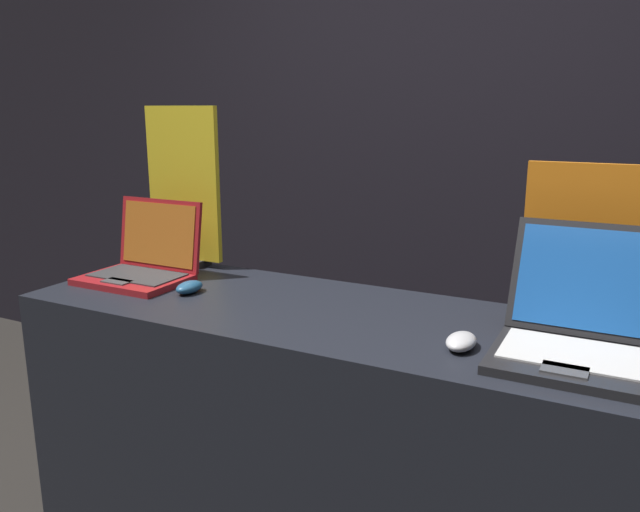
{
  "coord_description": "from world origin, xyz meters",
  "views": [
    {
      "loc": [
        0.72,
        -1.14,
        1.51
      ],
      "look_at": [
        -0.02,
        0.29,
        1.13
      ],
      "focal_mm": 35.0,
      "sensor_mm": 36.0,
      "label": 1
    }
  ],
  "objects_px": {
    "promo_stand_back": "(589,249)",
    "mouse_front": "(189,287)",
    "laptop_back": "(575,327)",
    "mouse_back": "(461,341)",
    "laptop_front": "(144,261)",
    "promo_stand_front": "(184,190)"
  },
  "relations": [
    {
      "from": "promo_stand_back",
      "to": "mouse_front",
      "type": "bearing_deg",
      "value": -166.44
    },
    {
      "from": "laptop_back",
      "to": "mouse_back",
      "type": "relative_size",
      "value": 3.59
    },
    {
      "from": "mouse_front",
      "to": "laptop_back",
      "type": "bearing_deg",
      "value": 0.95
    },
    {
      "from": "laptop_front",
      "to": "laptop_back",
      "type": "xyz_separation_m",
      "value": [
        1.28,
        -0.04,
        0.0
      ]
    },
    {
      "from": "mouse_back",
      "to": "promo_stand_front",
      "type": "bearing_deg",
      "value": 162.24
    },
    {
      "from": "mouse_front",
      "to": "laptop_back",
      "type": "xyz_separation_m",
      "value": [
        1.06,
        0.02,
        0.05
      ]
    },
    {
      "from": "laptop_front",
      "to": "promo_stand_back",
      "type": "distance_m",
      "value": 1.3
    },
    {
      "from": "promo_stand_front",
      "to": "laptop_back",
      "type": "relative_size",
      "value": 1.4
    },
    {
      "from": "promo_stand_back",
      "to": "laptop_back",
      "type": "bearing_deg",
      "value": -90.0
    },
    {
      "from": "promo_stand_front",
      "to": "mouse_back",
      "type": "bearing_deg",
      "value": -17.76
    },
    {
      "from": "laptop_front",
      "to": "mouse_front",
      "type": "bearing_deg",
      "value": -14.39
    },
    {
      "from": "laptop_front",
      "to": "laptop_back",
      "type": "bearing_deg",
      "value": -1.8
    },
    {
      "from": "laptop_front",
      "to": "mouse_back",
      "type": "height_order",
      "value": "laptop_front"
    },
    {
      "from": "mouse_front",
      "to": "laptop_back",
      "type": "relative_size",
      "value": 0.25
    },
    {
      "from": "mouse_back",
      "to": "promo_stand_back",
      "type": "distance_m",
      "value": 0.43
    },
    {
      "from": "promo_stand_front",
      "to": "laptop_back",
      "type": "xyz_separation_m",
      "value": [
        1.28,
        -0.25,
        -0.2
      ]
    },
    {
      "from": "mouse_front",
      "to": "promo_stand_front",
      "type": "distance_m",
      "value": 0.43
    },
    {
      "from": "laptop_back",
      "to": "mouse_back",
      "type": "distance_m",
      "value": 0.25
    },
    {
      "from": "promo_stand_front",
      "to": "laptop_back",
      "type": "bearing_deg",
      "value": -11.14
    },
    {
      "from": "mouse_front",
      "to": "promo_stand_front",
      "type": "xyz_separation_m",
      "value": [
        -0.23,
        0.27,
        0.24
      ]
    },
    {
      "from": "laptop_back",
      "to": "promo_stand_back",
      "type": "bearing_deg",
      "value": 90.0
    },
    {
      "from": "laptop_back",
      "to": "promo_stand_back",
      "type": "height_order",
      "value": "promo_stand_back"
    }
  ]
}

